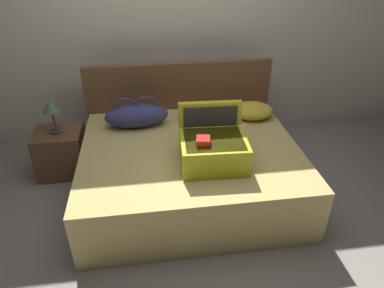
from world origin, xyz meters
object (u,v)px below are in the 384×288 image
at_px(pillow_near_headboard, 252,111).
at_px(table_lamp, 51,108).
at_px(bed, 190,171).
at_px(pillow_center_head, 202,112).
at_px(nightstand, 61,152).
at_px(hard_case_large, 213,147).
at_px(duffel_bag, 137,115).

distance_m(pillow_near_headboard, table_lamp, 1.89).
bearing_deg(pillow_near_headboard, bed, -145.38).
bearing_deg(table_lamp, pillow_near_headboard, -1.33).
height_order(pillow_center_head, table_lamp, table_lamp).
relative_size(pillow_center_head, nightstand, 0.98).
bearing_deg(hard_case_large, nightstand, 153.59).
distance_m(bed, pillow_near_headboard, 0.89).
bearing_deg(bed, duffel_bag, 134.69).
bearing_deg(pillow_near_headboard, hard_case_large, -126.92).
bearing_deg(pillow_near_headboard, nightstand, 178.67).
bearing_deg(pillow_near_headboard, duffel_bag, -178.76).
relative_size(bed, pillow_center_head, 4.13).
height_order(bed, duffel_bag, duffel_bag).
bearing_deg(hard_case_large, pillow_center_head, 90.23).
bearing_deg(hard_case_large, duffel_bag, 133.34).
relative_size(hard_case_large, nightstand, 1.16).
relative_size(pillow_near_headboard, pillow_center_head, 0.92).
xyz_separation_m(pillow_near_headboard, nightstand, (-1.88, 0.04, -0.34)).
distance_m(bed, table_lamp, 1.39).
xyz_separation_m(duffel_bag, nightstand, (-0.76, 0.07, -0.38)).
bearing_deg(table_lamp, duffel_bag, -5.10).
distance_m(bed, duffel_bag, 0.72).
xyz_separation_m(duffel_bag, pillow_near_headboard, (1.12, 0.02, -0.04)).
height_order(hard_case_large, pillow_center_head, hard_case_large).
bearing_deg(nightstand, pillow_near_headboard, -1.33).
relative_size(pillow_center_head, table_lamp, 1.34).
xyz_separation_m(pillow_center_head, nightstand, (-1.38, 0.04, -0.36)).
bearing_deg(pillow_near_headboard, table_lamp, 178.67).
bearing_deg(table_lamp, nightstand, 0.00).
xyz_separation_m(hard_case_large, pillow_center_head, (0.03, 0.72, -0.05)).
bearing_deg(duffel_bag, bed, -45.31).
relative_size(duffel_bag, pillow_center_head, 1.35).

